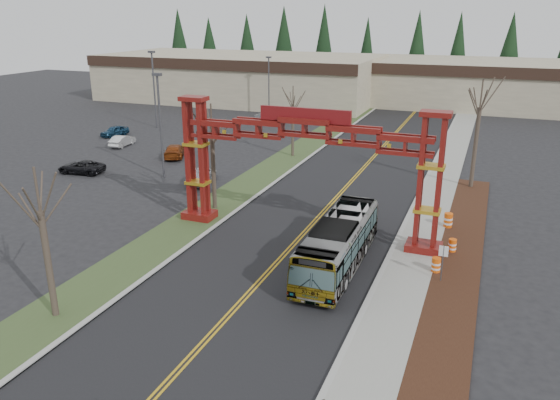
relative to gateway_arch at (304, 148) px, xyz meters
The scene contains 32 objects.
ground 18.97m from the gateway_arch, 90.00° to the right, with size 200.00×200.00×0.00m, color black.
road 9.20m from the gateway_arch, 90.00° to the left, with size 12.00×110.00×0.02m, color black.
lane_line_left 9.19m from the gateway_arch, 90.98° to the left, with size 0.12×100.00×0.01m, color gold.
lane_line_right 9.19m from the gateway_arch, 89.02° to the left, with size 0.12×100.00×0.01m, color gold.
curb_right 11.03m from the gateway_arch, 48.70° to the left, with size 0.30×110.00×0.15m, color #A7A7A2.
sidewalk_right 11.90m from the gateway_arch, 42.65° to the left, with size 2.60×110.00×0.14m, color gray.
landscape_strip 14.25m from the gateway_arch, 38.11° to the right, with size 2.60×50.00×0.12m, color black.
grass_median 12.18m from the gateway_arch, 138.81° to the left, with size 4.00×110.00×0.08m, color #3B4D26.
curb_left 11.03m from the gateway_arch, 131.30° to the left, with size 0.30×110.00×0.15m, color #A7A7A2.
gateway_arch is the anchor object (origin of this frame).
retail_building_west 61.78m from the gateway_arch, 119.07° to the left, with size 46.00×22.30×7.50m.
retail_building_east 62.80m from the gateway_arch, 80.83° to the left, with size 38.00×20.30×7.00m.
conifer_treeline 74.00m from the gateway_arch, 89.81° to the left, with size 116.10×5.60×13.00m.
transit_bus 6.98m from the gateway_arch, 48.40° to the right, with size 2.51×10.73×2.99m, color #94979A.
silver_sedan 7.04m from the gateway_arch, 58.67° to the left, with size 1.53×4.39×1.45m, color #A5A8AD.
parked_car_near_a 15.49m from the gateway_arch, 147.09° to the left, with size 1.75×4.34×1.48m, color #ACACB4.
parked_car_near_b 32.69m from the gateway_arch, 148.26° to the left, with size 1.32×3.77×1.24m, color silver.
parked_car_near_c 25.64m from the gateway_arch, 165.01° to the left, with size 2.02×4.38×1.22m, color black.
parked_car_mid_a 24.88m from the gateway_arch, 142.34° to the left, with size 1.90×4.67×1.36m, color #8C3B13.
parked_car_mid_b 38.35m from the gateway_arch, 146.33° to the left, with size 1.46×3.64×1.24m, color navy.
parked_car_far_a 40.69m from the gateway_arch, 115.85° to the left, with size 1.34×3.85×1.27m, color #9EA1A5.
bare_tree_median_near 16.52m from the gateway_arch, 118.97° to the right, with size 3.26×3.26×7.68m.
bare_tree_median_mid 8.34m from the gateway_arch, 163.52° to the left, with size 3.25×3.25×8.06m.
bare_tree_median_far 21.25m from the gateway_arch, 112.12° to the left, with size 2.89×2.89×7.30m.
bare_tree_right_far 18.15m from the gateway_arch, 56.52° to the left, with size 3.47×3.47×9.18m.
light_pole_near 18.35m from the gateway_arch, 153.15° to the left, with size 0.81×0.41×9.34m.
light_pole_mid 40.30m from the gateway_arch, 137.45° to the left, with size 0.84×0.42×9.73m.
light_pole_far 45.07m from the gateway_arch, 115.47° to the left, with size 0.73×0.36×8.40m.
street_sign 11.09m from the gateway_arch, 22.02° to the right, with size 0.50×0.06×2.21m.
barrel_south 10.93m from the gateway_arch, 16.96° to the right, with size 0.53×0.53×0.97m.
barrel_mid 11.15m from the gateway_arch, ahead, with size 0.50×0.50×0.93m.
barrel_north 11.54m from the gateway_arch, 27.49° to the left, with size 0.60×0.60×1.12m.
Camera 1 is at (11.06, -14.50, 14.29)m, focal length 35.00 mm.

